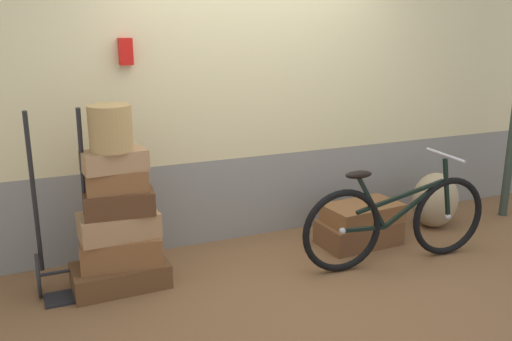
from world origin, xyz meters
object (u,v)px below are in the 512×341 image
object	(u,v)px
wicker_basket	(110,128)
burlap_sack	(435,200)
suitcase_3	(119,203)
luggage_trolley	(66,254)
suitcase_1	(121,250)
suitcase_0	(120,275)
bicycle	(397,221)
suitcase_5	(114,160)
suitcase_6	(359,232)
suitcase_7	(363,212)
suitcase_4	(116,180)
suitcase_2	(119,225)

from	to	relation	value
wicker_basket	burlap_sack	xyz separation A→B (m)	(2.95, 0.06, -0.92)
suitcase_3	luggage_trolley	distance (m)	0.53
suitcase_1	burlap_sack	distance (m)	2.93
suitcase_0	bicycle	size ratio (longest dim) A/B	0.41
burlap_sack	bicycle	bearing A→B (deg)	-148.42
suitcase_0	wicker_basket	xyz separation A→B (m)	(0.00, 0.00, 1.10)
luggage_trolley	suitcase_5	bearing A→B (deg)	-7.05
suitcase_0	suitcase_6	bearing A→B (deg)	-2.06
suitcase_6	suitcase_7	distance (m)	0.18
suitcase_0	burlap_sack	bearing A→B (deg)	-0.60
wicker_basket	burlap_sack	world-z (taller)	wicker_basket
suitcase_1	suitcase_4	world-z (taller)	suitcase_4
suitcase_3	suitcase_5	world-z (taller)	suitcase_5
suitcase_4	suitcase_3	bearing A→B (deg)	-75.84
suitcase_4	luggage_trolley	world-z (taller)	luggage_trolley
luggage_trolley	suitcase_0	bearing A→B (deg)	-9.66
suitcase_1	wicker_basket	world-z (taller)	wicker_basket
suitcase_4	burlap_sack	bearing A→B (deg)	4.11
wicker_basket	burlap_sack	size ratio (longest dim) A/B	0.60
suitcase_4	burlap_sack	world-z (taller)	suitcase_4
suitcase_1	suitcase_7	size ratio (longest dim) A/B	0.86
bicycle	suitcase_4	bearing A→B (deg)	167.30
luggage_trolley	burlap_sack	distance (m)	3.31
suitcase_4	suitcase_1	bearing A→B (deg)	-117.94
suitcase_7	burlap_sack	distance (m)	0.86
suitcase_3	burlap_sack	world-z (taller)	suitcase_3
suitcase_1	suitcase_4	xyz separation A→B (m)	(0.00, 0.01, 0.53)
suitcase_0	suitcase_6	size ratio (longest dim) A/B	0.99
suitcase_1	suitcase_7	xyz separation A→B (m)	(2.08, -0.02, 0.00)
suitcase_7	suitcase_4	bearing A→B (deg)	173.34
suitcase_1	suitcase_3	distance (m)	0.37
suitcase_0	suitcase_7	xyz separation A→B (m)	(2.10, -0.00, 0.20)
suitcase_2	suitcase_3	bearing A→B (deg)	-69.72
suitcase_1	suitcase_2	xyz separation A→B (m)	(-0.00, -0.00, 0.19)
suitcase_5	suitcase_7	size ratio (longest dim) A/B	0.66
suitcase_3	suitcase_6	xyz separation A→B (m)	(2.04, -0.00, -0.54)
suitcase_2	suitcase_7	xyz separation A→B (m)	(2.08, -0.02, -0.19)
suitcase_3	wicker_basket	distance (m)	0.54
suitcase_0	suitcase_5	xyz separation A→B (m)	(0.02, 0.01, 0.87)
suitcase_1	suitcase_2	world-z (taller)	suitcase_2
suitcase_1	suitcase_4	bearing A→B (deg)	64.91
suitcase_0	burlap_sack	xyz separation A→B (m)	(2.95, 0.07, 0.17)
suitcase_6	wicker_basket	bearing A→B (deg)	176.86
suitcase_3	suitcase_4	xyz separation A→B (m)	(-0.01, 0.03, 0.16)
suitcase_3	bicycle	distance (m)	2.15
suitcase_5	burlap_sack	size ratio (longest dim) A/B	0.83
suitcase_3	suitcase_5	xyz separation A→B (m)	(-0.01, 0.02, 0.31)
suitcase_3	suitcase_7	bearing A→B (deg)	5.75
suitcase_6	burlap_sack	size ratio (longest dim) A/B	1.30
suitcase_0	luggage_trolley	size ratio (longest dim) A/B	0.51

